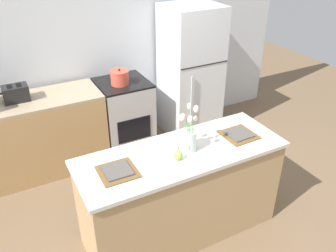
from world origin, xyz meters
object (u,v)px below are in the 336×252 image
at_px(stove_range, 125,116).
at_px(pear_figurine, 178,155).
at_px(refrigerator, 190,73).
at_px(cooking_pot, 120,77).
at_px(flower_vase, 188,137).
at_px(toaster, 16,93).
at_px(plate_setting_left, 117,171).
at_px(plate_setting_right, 239,135).

bearing_deg(stove_range, pear_figurine, -96.28).
distance_m(refrigerator, cooking_pot, 1.01).
distance_m(refrigerator, pear_figurine, 2.03).
height_order(refrigerator, flower_vase, refrigerator).
distance_m(refrigerator, toaster, 2.14).
height_order(plate_setting_left, toaster, toaster).
bearing_deg(plate_setting_left, stove_range, 67.15).
bearing_deg(stove_range, toaster, 178.04).
relative_size(refrigerator, pear_figurine, 14.48).
bearing_deg(plate_setting_left, flower_vase, 1.23).
bearing_deg(pear_figurine, plate_setting_right, 5.94).
distance_m(plate_setting_left, toaster, 1.73).
bearing_deg(refrigerator, cooking_pot, -176.81).
distance_m(plate_setting_left, cooking_pot, 1.69).
bearing_deg(toaster, plate_setting_left, -73.19).
height_order(refrigerator, pear_figurine, refrigerator).
bearing_deg(toaster, refrigerator, -1.07).
height_order(plate_setting_left, plate_setting_right, same).
bearing_deg(pear_figurine, flower_vase, 30.22).
bearing_deg(flower_vase, plate_setting_right, -1.50).
xyz_separation_m(stove_range, refrigerator, (0.95, 0.00, 0.40)).
bearing_deg(plate_setting_right, plate_setting_left, 180.00).
relative_size(stove_range, cooking_pot, 4.21).
distance_m(flower_vase, plate_setting_right, 0.54).
bearing_deg(pear_figurine, toaster, 119.98).
bearing_deg(plate_setting_left, toaster, 106.81).
height_order(stove_range, plate_setting_right, plate_setting_right).
bearing_deg(refrigerator, plate_setting_left, -135.25).
bearing_deg(toaster, stove_range, -1.96).
xyz_separation_m(stove_range, plate_setting_left, (-0.68, -1.62, 0.45)).
distance_m(toaster, cooking_pot, 1.13).
xyz_separation_m(plate_setting_left, toaster, (-0.50, 1.66, 0.09)).
bearing_deg(toaster, flower_vase, -55.28).
relative_size(plate_setting_left, plate_setting_right, 1.00).
height_order(stove_range, flower_vase, flower_vase).
bearing_deg(plate_setting_right, cooking_pot, 108.80).
distance_m(flower_vase, cooking_pot, 1.55).
xyz_separation_m(plate_setting_right, toaster, (-1.66, 1.66, 0.09)).
xyz_separation_m(stove_range, plate_setting_right, (0.48, -1.62, 0.45)).
bearing_deg(toaster, plate_setting_right, -44.90).
relative_size(refrigerator, flower_vase, 3.94).
xyz_separation_m(pear_figurine, cooking_pot, (0.14, 1.63, 0.06)).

